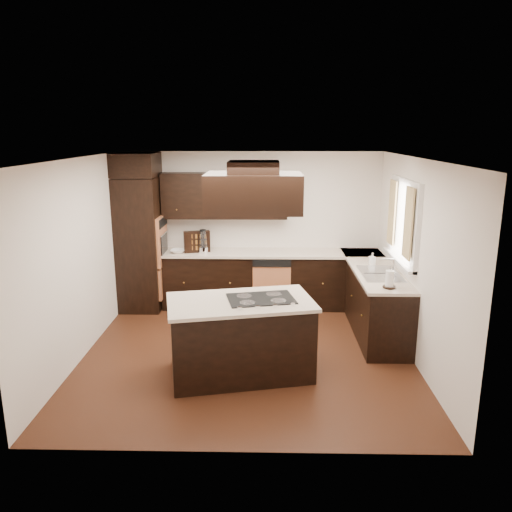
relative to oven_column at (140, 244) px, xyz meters
name	(u,v)px	position (x,y,z in m)	size (l,w,h in m)	color
floor	(247,353)	(1.78, -1.71, -1.07)	(4.20, 4.20, 0.02)	#532A16
ceiling	(247,157)	(1.78, -1.71, 1.45)	(4.20, 4.20, 0.02)	white
wall_back	(252,228)	(1.78, 0.40, 0.19)	(4.20, 0.02, 2.50)	silver
wall_front	(237,323)	(1.78, -3.81, 0.19)	(4.20, 0.02, 2.50)	silver
wall_left	(80,259)	(-0.33, -1.71, 0.19)	(0.02, 4.20, 2.50)	silver
wall_right	(417,261)	(3.88, -1.71, 0.19)	(0.02, 4.20, 2.50)	silver
oven_column	(140,244)	(0.00, 0.00, 0.00)	(0.65, 0.75, 2.12)	black
wall_oven_face	(162,240)	(0.35, 0.00, 0.06)	(0.05, 0.62, 0.78)	#D47A4C
base_cabinets_back	(254,280)	(1.81, 0.09, -0.62)	(2.93, 0.60, 0.88)	black
base_cabinets_right	(373,299)	(3.58, -0.80, -0.62)	(0.60, 2.40, 0.88)	black
countertop_back	(254,253)	(1.81, 0.08, -0.16)	(2.93, 0.63, 0.04)	beige
countertop_right	(374,268)	(3.56, -0.80, -0.16)	(0.63, 2.40, 0.04)	beige
upper_cabinets	(225,196)	(1.34, 0.23, 0.75)	(2.00, 0.34, 0.72)	black
dishwasher_front	(272,288)	(2.10, -0.20, -0.66)	(0.60, 0.05, 0.72)	#D47A4C
window_frame	(404,221)	(3.85, -1.16, 0.59)	(0.06, 1.32, 1.12)	white
window_pane	(406,221)	(3.87, -1.16, 0.59)	(0.00, 1.20, 1.00)	white
curtain_left	(408,223)	(3.79, -1.57, 0.64)	(0.02, 0.34, 0.90)	beige
curtain_right	(392,213)	(3.79, -0.74, 0.64)	(0.02, 0.34, 0.90)	beige
sink_rim	(380,274)	(3.58, -1.16, -0.14)	(0.52, 0.84, 0.01)	silver
island	(241,339)	(1.72, -2.30, -0.62)	(1.61, 0.88, 0.88)	black
island_top	(240,302)	(1.72, -2.30, -0.16)	(1.66, 0.93, 0.04)	beige
cooktop	(261,299)	(1.96, -2.24, -0.13)	(0.76, 0.51, 0.01)	black
range_hood	(254,193)	(1.88, -2.25, 1.10)	(1.05, 0.72, 0.42)	black
hood_duct	(254,167)	(1.88, -2.25, 1.38)	(0.55, 0.50, 0.13)	black
blender_base	(203,250)	(1.01, -0.01, -0.09)	(0.15, 0.15, 0.10)	silver
blender_pitcher	(203,239)	(1.01, -0.01, 0.09)	(0.13, 0.13, 0.26)	silver
spice_rack	(197,242)	(0.90, 0.04, 0.03)	(0.41, 0.10, 0.34)	black
mixing_bowl	(178,251)	(0.60, -0.01, -0.11)	(0.24, 0.24, 0.06)	white
soap_bottle	(372,259)	(3.56, -0.66, -0.05)	(0.08, 0.08, 0.17)	white
paper_towel	(390,279)	(3.55, -1.79, -0.03)	(0.10, 0.10, 0.22)	white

